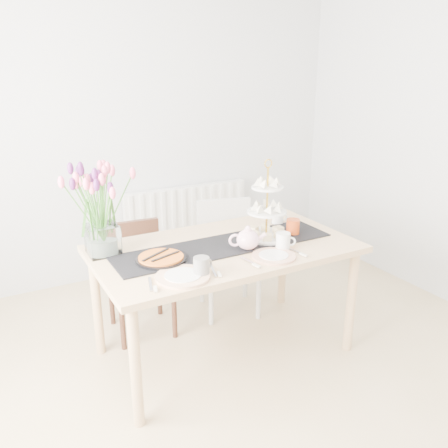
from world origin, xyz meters
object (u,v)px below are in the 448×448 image
tart_tin (161,259)px  mug_white (283,241)px  dining_table (225,257)px  chair_brown (137,270)px  chair_white (227,248)px  radiator (187,218)px  mug_orange (293,227)px  plate_left (183,277)px  mug_grey (201,267)px  teapot (248,240)px  cake_stand (267,219)px  cream_jug (278,218)px  tulip_vase (99,195)px  plate_right (274,256)px

tart_tin → mug_white: bearing=-13.5°
dining_table → chair_brown: chair_brown is taller
chair_white → radiator: bearing=99.9°
mug_orange → plate_left: (-0.91, -0.26, -0.04)m
chair_white → mug_grey: mug_grey is taller
chair_brown → chair_white: size_ratio=0.92×
teapot → plate_left: size_ratio=0.75×
dining_table → mug_orange: size_ratio=15.37×
chair_white → cake_stand: bearing=-76.5°
mug_white → plate_left: mug_white is taller
dining_table → teapot: size_ratio=7.30×
mug_grey → mug_orange: size_ratio=0.99×
teapot → cake_stand: bearing=49.7°
mug_orange → mug_grey: bearing=148.2°
dining_table → cake_stand: bearing=-1.2°
mug_grey → mug_orange: mug_orange is taller
cream_jug → mug_orange: (-0.04, -0.23, 0.01)m
chair_brown → plate_left: size_ratio=2.66×
chair_brown → tulip_vase: (-0.31, -0.34, 0.66)m
plate_left → cake_stand: bearing=21.9°
cream_jug → mug_grey: mug_grey is taller
cream_jug → tart_tin: (-0.97, -0.24, -0.02)m
tulip_vase → tart_tin: (0.25, -0.28, -0.34)m
cake_stand → tart_tin: bearing=-177.3°
mug_orange → plate_right: bearing=167.2°
plate_right → teapot: bearing=113.7°
mug_orange → plate_right: mug_orange is taller
mug_grey → dining_table: bearing=27.9°
chair_brown → teapot: (0.47, -0.71, 0.37)m
chair_brown → chair_white: (0.71, -0.03, 0.04)m
chair_white → chair_brown: bearing=-166.9°
cake_stand → cream_jug: 0.33m
radiator → teapot: bearing=-101.5°
tulip_vase → mug_grey: (0.37, -0.56, -0.31)m
radiator → tart_tin: tart_tin is taller
radiator → mug_orange: (0.08, -1.51, 0.35)m
cake_stand → chair_white: bearing=87.9°
mug_grey → chair_brown: bearing=77.2°
dining_table → teapot: (0.09, -0.13, 0.15)m
radiator → plate_right: (-0.25, -1.78, 0.31)m
cake_stand → mug_white: (-0.02, -0.21, -0.08)m
teapot → tulip_vase: bearing=175.1°
teapot → cream_jug: teapot is taller
radiator → tulip_vase: 1.79m
teapot → chair_brown: bearing=144.0°
mug_grey → mug_white: (0.60, 0.10, 0.00)m
mug_orange → plate_left: 0.95m
dining_table → mug_white: bearing=-37.1°
chair_brown → mug_white: 1.10m
cream_jug → teapot: bearing=-121.9°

